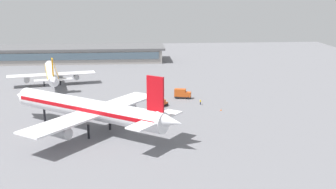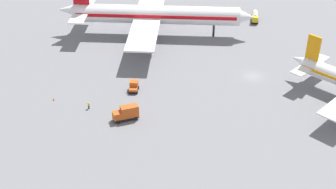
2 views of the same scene
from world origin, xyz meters
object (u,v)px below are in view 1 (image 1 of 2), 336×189
ground_crew_worker (200,102)px  airplane_taxiing (90,109)px  catering_truck (182,94)px  baggage_tug (162,103)px  airplane_at_gate (51,73)px  safety_cone_near_gate (221,110)px

ground_crew_worker → airplane_taxiing: bearing=12.2°
catering_truck → ground_crew_worker: 9.87m
airplane_taxiing → baggage_tug: 32.03m
airplane_at_gate → ground_crew_worker: (-53.05, 34.17, -3.74)m
safety_cone_near_gate → ground_crew_worker: bearing=-55.4°
airplane_at_gate → safety_cone_near_gate: 71.93m
airplane_at_gate → baggage_tug: size_ratio=10.97×
airplane_taxiing → baggage_tug: (-20.78, -23.82, -5.15)m
airplane_taxiing → safety_cone_near_gate: 42.64m
airplane_taxiing → catering_truck: (-28.16, -33.41, -4.61)m
catering_truck → airplane_taxiing: bearing=-116.2°
airplane_taxiing → safety_cone_near_gate: size_ratio=80.30×
catering_truck → baggage_tug: bearing=-113.6°
catering_truck → baggage_tug: size_ratio=1.57×
catering_truck → safety_cone_near_gate: 19.20m
airplane_taxiing → catering_truck: bearing=-92.8°
ground_crew_worker → safety_cone_near_gate: (-5.30, 7.68, -0.55)m
safety_cone_near_gate → baggage_tug: bearing=-20.2°
airplane_taxiing → baggage_tug: size_ratio=12.85×
baggage_tug → safety_cone_near_gate: baggage_tug is taller
airplane_at_gate → catering_truck: bearing=-130.2°
airplane_taxiing → baggage_tug: airplane_taxiing is taller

